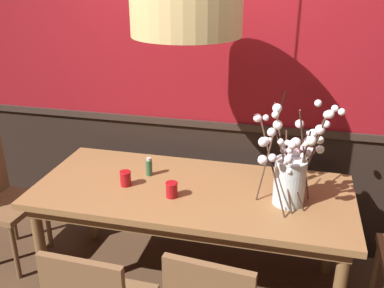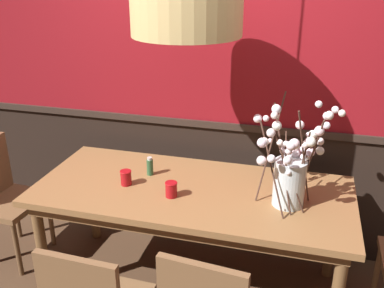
{
  "view_description": "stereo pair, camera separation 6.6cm",
  "coord_description": "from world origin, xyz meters",
  "px_view_note": "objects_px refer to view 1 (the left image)",
  "views": [
    {
      "loc": [
        0.58,
        -2.39,
        2.09
      ],
      "look_at": [
        0.0,
        0.0,
        1.07
      ],
      "focal_mm": 40.68,
      "sensor_mm": 36.0,
      "label": 1
    },
    {
      "loc": [
        0.65,
        -2.37,
        2.09
      ],
      "look_at": [
        0.0,
        0.0,
        1.07
      ],
      "focal_mm": 40.68,
      "sensor_mm": 36.0,
      "label": 2
    }
  ],
  "objects_px": {
    "candle_holder_nearer_center": "(126,178)",
    "condiment_bottle": "(149,167)",
    "dining_table": "(192,199)",
    "candle_holder_nearer_edge": "(172,190)",
    "chair_far_side_right": "(257,172)",
    "vase_with_blossoms": "(291,172)",
    "pendant_lamp": "(186,10)",
    "chair_far_side_left": "(187,165)"
  },
  "relations": [
    {
      "from": "vase_with_blossoms",
      "to": "chair_far_side_right",
      "type": "bearing_deg",
      "value": 106.52
    },
    {
      "from": "candle_holder_nearer_center",
      "to": "pendant_lamp",
      "type": "relative_size",
      "value": 0.1
    },
    {
      "from": "candle_holder_nearer_edge",
      "to": "chair_far_side_left",
      "type": "bearing_deg",
      "value": 98.99
    },
    {
      "from": "candle_holder_nearer_center",
      "to": "candle_holder_nearer_edge",
      "type": "relative_size",
      "value": 1.02
    },
    {
      "from": "condiment_bottle",
      "to": "vase_with_blossoms",
      "type": "bearing_deg",
      "value": -9.96
    },
    {
      "from": "chair_far_side_left",
      "to": "vase_with_blossoms",
      "type": "relative_size",
      "value": 1.4
    },
    {
      "from": "chair_far_side_left",
      "to": "condiment_bottle",
      "type": "relative_size",
      "value": 7.02
    },
    {
      "from": "condiment_bottle",
      "to": "candle_holder_nearer_center",
      "type": "bearing_deg",
      "value": -118.85
    },
    {
      "from": "dining_table",
      "to": "pendant_lamp",
      "type": "xyz_separation_m",
      "value": [
        -0.04,
        0.03,
        1.17
      ]
    },
    {
      "from": "pendant_lamp",
      "to": "chair_far_side_left",
      "type": "bearing_deg",
      "value": 104.56
    },
    {
      "from": "condiment_bottle",
      "to": "pendant_lamp",
      "type": "xyz_separation_m",
      "value": [
        0.29,
        -0.09,
        1.03
      ]
    },
    {
      "from": "dining_table",
      "to": "vase_with_blossoms",
      "type": "distance_m",
      "value": 0.67
    },
    {
      "from": "pendant_lamp",
      "to": "candle_holder_nearer_edge",
      "type": "bearing_deg",
      "value": -109.02
    },
    {
      "from": "dining_table",
      "to": "candle_holder_nearer_center",
      "type": "xyz_separation_m",
      "value": [
        -0.43,
        -0.06,
        0.13
      ]
    },
    {
      "from": "candle_holder_nearer_edge",
      "to": "condiment_bottle",
      "type": "height_order",
      "value": "condiment_bottle"
    },
    {
      "from": "candle_holder_nearer_edge",
      "to": "condiment_bottle",
      "type": "xyz_separation_m",
      "value": [
        -0.23,
        0.25,
        0.01
      ]
    },
    {
      "from": "chair_far_side_left",
      "to": "chair_far_side_right",
      "type": "xyz_separation_m",
      "value": [
        0.59,
        -0.01,
        0.01
      ]
    },
    {
      "from": "chair_far_side_left",
      "to": "candle_holder_nearer_edge",
      "type": "height_order",
      "value": "chair_far_side_left"
    },
    {
      "from": "chair_far_side_left",
      "to": "condiment_bottle",
      "type": "distance_m",
      "value": 0.79
    },
    {
      "from": "dining_table",
      "to": "candle_holder_nearer_edge",
      "type": "relative_size",
      "value": 20.74
    },
    {
      "from": "dining_table",
      "to": "candle_holder_nearer_edge",
      "type": "height_order",
      "value": "candle_holder_nearer_edge"
    },
    {
      "from": "candle_holder_nearer_center",
      "to": "chair_far_side_left",
      "type": "bearing_deg",
      "value": 78.95
    },
    {
      "from": "chair_far_side_left",
      "to": "chair_far_side_right",
      "type": "distance_m",
      "value": 0.59
    },
    {
      "from": "candle_holder_nearer_center",
      "to": "condiment_bottle",
      "type": "relative_size",
      "value": 0.78
    },
    {
      "from": "dining_table",
      "to": "chair_far_side_right",
      "type": "relative_size",
      "value": 2.16
    },
    {
      "from": "chair_far_side_right",
      "to": "candle_holder_nearer_center",
      "type": "height_order",
      "value": "chair_far_side_right"
    },
    {
      "from": "candle_holder_nearer_center",
      "to": "condiment_bottle",
      "type": "xyz_separation_m",
      "value": [
        0.1,
        0.18,
        0.01
      ]
    },
    {
      "from": "candle_holder_nearer_center",
      "to": "pendant_lamp",
      "type": "distance_m",
      "value": 1.11
    },
    {
      "from": "chair_far_side_left",
      "to": "pendant_lamp",
      "type": "height_order",
      "value": "pendant_lamp"
    },
    {
      "from": "chair_far_side_left",
      "to": "vase_with_blossoms",
      "type": "bearing_deg",
      "value": -46.13
    },
    {
      "from": "vase_with_blossoms",
      "to": "pendant_lamp",
      "type": "relative_size",
      "value": 0.66
    },
    {
      "from": "chair_far_side_left",
      "to": "candle_holder_nearer_edge",
      "type": "relative_size",
      "value": 9.22
    },
    {
      "from": "candle_holder_nearer_edge",
      "to": "pendant_lamp",
      "type": "height_order",
      "value": "pendant_lamp"
    },
    {
      "from": "dining_table",
      "to": "chair_far_side_right",
      "type": "height_order",
      "value": "chair_far_side_right"
    },
    {
      "from": "vase_with_blossoms",
      "to": "condiment_bottle",
      "type": "xyz_separation_m",
      "value": [
        -0.93,
        0.16,
        -0.15
      ]
    },
    {
      "from": "candle_holder_nearer_edge",
      "to": "pendant_lamp",
      "type": "distance_m",
      "value": 1.06
    },
    {
      "from": "condiment_bottle",
      "to": "candle_holder_nearer_edge",
      "type": "bearing_deg",
      "value": -47.24
    },
    {
      "from": "candle_holder_nearer_edge",
      "to": "condiment_bottle",
      "type": "distance_m",
      "value": 0.34
    },
    {
      "from": "dining_table",
      "to": "candle_holder_nearer_edge",
      "type": "xyz_separation_m",
      "value": [
        -0.1,
        -0.13,
        0.13
      ]
    },
    {
      "from": "candle_holder_nearer_center",
      "to": "condiment_bottle",
      "type": "distance_m",
      "value": 0.2
    },
    {
      "from": "pendant_lamp",
      "to": "condiment_bottle",
      "type": "bearing_deg",
      "value": 163.15
    },
    {
      "from": "chair_far_side_right",
      "to": "pendant_lamp",
      "type": "xyz_separation_m",
      "value": [
        -0.38,
        -0.8,
        1.34
      ]
    }
  ]
}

